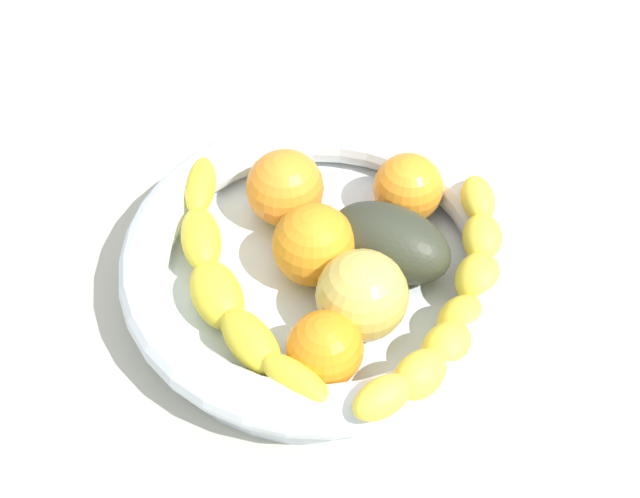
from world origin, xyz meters
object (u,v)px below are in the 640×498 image
(orange_front, at_px, (285,188))
(apple_yellow, at_px, (362,295))
(orange_mid_right, at_px, (325,349))
(banana_draped_left, at_px, (227,286))
(banana_draped_right, at_px, (456,308))
(orange_mid_left, at_px, (313,246))
(avocado_dark, at_px, (390,242))
(fruit_bowl, at_px, (320,266))
(orange_rear, at_px, (408,188))

(orange_front, height_order, apple_yellow, apple_yellow)
(orange_front, xyz_separation_m, orange_mid_right, (0.10, -0.11, -0.00))
(banana_draped_left, bearing_deg, banana_draped_right, 22.63)
(banana_draped_right, bearing_deg, orange_mid_left, -178.07)
(banana_draped_right, xyz_separation_m, avocado_dark, (-0.07, 0.03, -0.00))
(avocado_dark, bearing_deg, banana_draped_right, -24.81)
(orange_mid_right, bearing_deg, orange_mid_left, 126.40)
(banana_draped_left, bearing_deg, orange_front, 97.74)
(fruit_bowl, bearing_deg, apple_yellow, -26.60)
(fruit_bowl, distance_m, orange_mid_right, 0.09)
(orange_front, height_order, orange_mid_left, orange_mid_left)
(banana_draped_right, xyz_separation_m, orange_mid_right, (-0.06, -0.08, -0.00))
(banana_draped_left, xyz_separation_m, orange_mid_left, (0.04, 0.06, 0.01))
(orange_rear, xyz_separation_m, avocado_dark, (0.01, -0.06, -0.00))
(avocado_dark, bearing_deg, apple_yellow, -81.82)
(fruit_bowl, height_order, apple_yellow, apple_yellow)
(banana_draped_left, bearing_deg, orange_mid_left, 58.22)
(orange_rear, xyz_separation_m, apple_yellow, (0.02, -0.12, 0.01))
(orange_mid_right, bearing_deg, orange_front, 132.53)
(fruit_bowl, xyz_separation_m, orange_mid_left, (-0.01, -0.00, 0.02))
(banana_draped_right, distance_m, avocado_dark, 0.08)
(orange_front, height_order, orange_rear, orange_front)
(fruit_bowl, height_order, orange_mid_left, orange_mid_left)
(avocado_dark, bearing_deg, fruit_bowl, -139.78)
(fruit_bowl, relative_size, avocado_dark, 3.13)
(banana_draped_left, distance_m, orange_rear, 0.17)
(apple_yellow, bearing_deg, fruit_bowl, 153.40)
(banana_draped_left, xyz_separation_m, banana_draped_right, (0.15, 0.06, 0.01))
(banana_draped_left, relative_size, orange_rear, 3.95)
(fruit_bowl, bearing_deg, avocado_dark, 40.22)
(fruit_bowl, xyz_separation_m, apple_yellow, (0.05, -0.02, 0.02))
(banana_draped_left, distance_m, orange_mid_left, 0.07)
(orange_mid_right, distance_m, avocado_dark, 0.11)
(fruit_bowl, relative_size, banana_draped_right, 1.24)
(fruit_bowl, relative_size, apple_yellow, 4.52)
(banana_draped_right, relative_size, orange_front, 3.93)
(banana_draped_left, bearing_deg, avocado_dark, 49.05)
(banana_draped_left, xyz_separation_m, orange_front, (-0.01, 0.10, 0.01))
(orange_mid_right, bearing_deg, banana_draped_right, 50.70)
(apple_yellow, bearing_deg, orange_mid_right, -91.60)
(orange_front, relative_size, orange_mid_right, 1.15)
(orange_mid_left, distance_m, avocado_dark, 0.06)
(fruit_bowl, xyz_separation_m, orange_front, (-0.06, 0.04, 0.02))
(orange_front, xyz_separation_m, orange_mid_left, (0.05, -0.04, 0.00))
(orange_rear, distance_m, avocado_dark, 0.06)
(banana_draped_right, bearing_deg, orange_rear, 133.19)
(banana_draped_right, relative_size, apple_yellow, 3.65)
(orange_mid_right, bearing_deg, fruit_bowl, 123.16)
(orange_mid_left, distance_m, orange_rear, 0.10)
(banana_draped_right, height_order, orange_mid_left, orange_mid_left)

